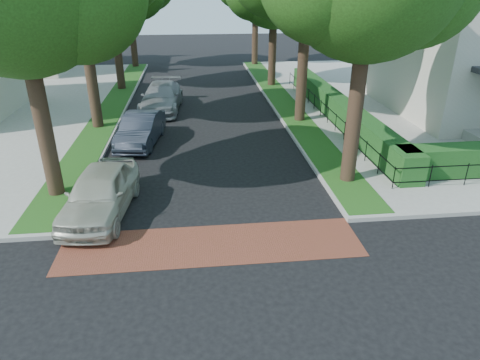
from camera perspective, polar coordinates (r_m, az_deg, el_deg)
name	(u,v)px	position (r m, az deg, el deg)	size (l,w,h in m)	color
ground	(219,321)	(10.53, -2.86, -18.24)	(120.00, 120.00, 0.00)	black
crosswalk_far	(212,245)	(13.05, -3.77, -8.59)	(9.00, 2.20, 0.01)	brown
grass_strip_ne	(283,101)	(28.28, 5.76, 10.42)	(1.60, 29.80, 0.02)	#214F16
grass_strip_nw	(113,106)	(28.15, -16.63, 9.44)	(1.60, 29.80, 0.02)	#214F16
hedge_main_road	(338,108)	(24.91, 12.98, 9.32)	(1.00, 18.00, 1.20)	#1A4016
fence_main_road	(324,111)	(24.70, 11.17, 8.99)	(0.06, 18.00, 0.90)	black
house_left_far	(5,10)	(42.52, -28.86, 19.20)	(10.00, 9.00, 10.14)	beige
parked_car_front	(100,192)	(15.04, -18.14, -1.58)	(1.89, 4.70, 1.60)	#B4B3A2
parked_car_middle	(141,129)	(21.26, -13.11, 6.58)	(1.55, 4.45, 1.47)	#202630
parked_car_rear	(161,97)	(26.90, -10.43, 10.79)	(2.24, 5.52, 1.60)	gray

